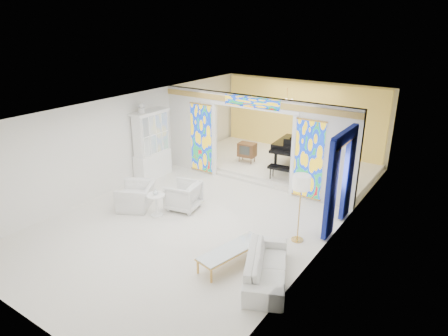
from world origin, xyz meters
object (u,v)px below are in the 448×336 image
Objects in this scene: china_cabinet at (152,145)px; armchair_right at (183,196)px; grand_piano at (303,146)px; armchair_left at (136,196)px; sofa at (266,267)px; coffee_table at (232,250)px; tv_console at (247,150)px.

armchair_right is (2.51, -1.36, -0.76)m from china_cabinet.
china_cabinet is at bearing -144.06° from grand_piano.
armchair_left is 0.53× the size of sofa.
sofa is 1.16× the size of coffee_table.
tv_console is (-0.30, 4.10, 0.25)m from armchair_right.
coffee_table is at bearing 48.70° from armchair_left.
grand_piano is (4.08, 3.55, -0.22)m from china_cabinet.
armchair_left is 1.40m from armchair_right.
armchair_right reaches higher than coffee_table.
grand_piano reaches higher than armchair_left.
china_cabinet reaches higher than armchair_right.
sofa is at bearing -4.39° from coffee_table.
coffee_table is 6.42m from tv_console.
grand_piano is at bearing 17.90° from tv_console.
tv_console is at bearing 118.09° from coffee_table.
sofa is 6.97m from tv_console.
armchair_right is at bearing -28.42° from china_cabinet.
sofa is (4.86, -0.90, -0.05)m from armchair_left.
armchair_right is 0.49× the size of coffee_table.
grand_piano is 2.05m from tv_console.
tv_console reaches higher than coffee_table.
grand_piano is at bearing 124.48° from armchair_left.
coffee_table is 0.62× the size of grand_piano.
grand_piano reaches higher than tv_console.
armchair_left is at bearing 54.88° from sofa.
armchair_left is (1.31, -2.08, -0.80)m from china_cabinet.
china_cabinet is 1.48× the size of coffee_table.
grand_piano is at bearing 100.10° from coffee_table.
china_cabinet is 6.90m from sofa.
sofa is 2.88× the size of tv_console.
grand_piano reaches higher than coffee_table.
tv_console reaches higher than armchair_right.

